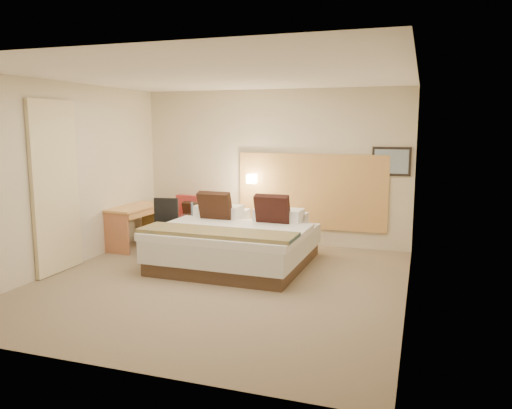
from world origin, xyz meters
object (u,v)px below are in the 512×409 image
(desk, at_px, (137,215))
(desk_chair, at_px, (164,233))
(bed, at_px, (237,242))
(lounge_chair, at_px, (190,224))
(side_table, at_px, (195,231))

(desk, height_order, desk_chair, desk_chair)
(bed, height_order, lounge_chair, bed)
(lounge_chair, relative_size, desk, 0.70)
(lounge_chair, xyz_separation_m, side_table, (0.37, -0.56, 0.01))
(bed, distance_m, desk, 2.09)
(desk, bearing_deg, bed, -13.50)
(bed, xyz_separation_m, desk_chair, (-1.26, 0.07, 0.03))
(bed, height_order, side_table, bed)
(lounge_chair, bearing_deg, side_table, -56.51)
(lounge_chair, distance_m, desk_chair, 1.04)
(bed, height_order, desk, bed)
(lounge_chair, distance_m, desk, 0.97)
(desk, xyz_separation_m, desk_chair, (0.75, -0.42, -0.18))
(side_table, height_order, desk_chair, desk_chair)
(side_table, height_order, desk, desk)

